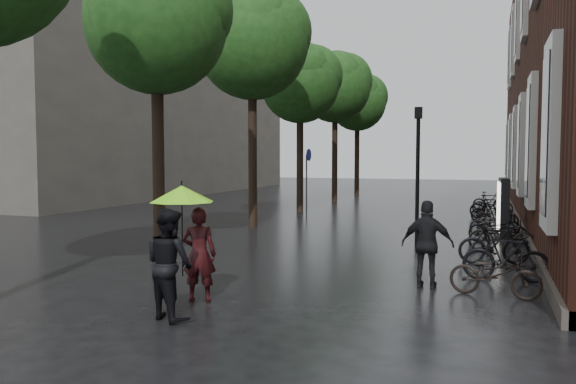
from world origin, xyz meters
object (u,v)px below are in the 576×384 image
at_px(ad_lightbox, 503,208).
at_px(lamp_post, 418,162).
at_px(person_burgundy, 199,254).
at_px(person_black, 169,264).
at_px(pedestrian_walking, 428,244).
at_px(parked_bicycles, 495,223).

bearing_deg(ad_lightbox, lamp_post, -136.62).
height_order(person_burgundy, person_black, person_black).
distance_m(pedestrian_walking, parked_bicycles, 8.09).
height_order(person_burgundy, lamp_post, lamp_post).
bearing_deg(parked_bicycles, person_black, -113.49).
bearing_deg(person_black, person_burgundy, -62.09).
xyz_separation_m(parked_bicycles, lamp_post, (-2.16, -2.65, 1.98)).
bearing_deg(lamp_post, parked_bicycles, 50.72).
bearing_deg(ad_lightbox, pedestrian_walking, -104.10).
relative_size(person_burgundy, person_black, 0.96).
height_order(person_burgundy, parked_bicycles, person_burgundy).
xyz_separation_m(parked_bicycles, ad_lightbox, (0.24, -0.15, 0.50)).
bearing_deg(person_burgundy, person_black, 80.98).
relative_size(person_black, parked_bicycles, 0.10).
distance_m(person_burgundy, parked_bicycles, 11.58).
distance_m(person_black, pedestrian_walking, 5.11).
xyz_separation_m(person_black, pedestrian_walking, (3.67, 3.56, -0.02)).
distance_m(person_burgundy, lamp_post, 8.43).
xyz_separation_m(person_burgundy, parked_bicycles, (5.09, 10.40, -0.39)).
xyz_separation_m(ad_lightbox, lamp_post, (-2.40, -2.49, 1.48)).
xyz_separation_m(person_burgundy, person_black, (0.08, -1.13, 0.04)).
relative_size(pedestrian_walking, ad_lightbox, 0.91).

